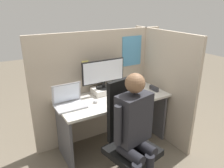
{
  "coord_description": "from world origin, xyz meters",
  "views": [
    {
      "loc": [
        -1.28,
        -1.88,
        1.85
      ],
      "look_at": [
        -0.11,
        0.15,
        0.97
      ],
      "focal_mm": 35.0,
      "sensor_mm": 36.0,
      "label": 1
    }
  ],
  "objects_px": {
    "paper_box": "(104,90)",
    "person": "(135,127)",
    "monitor": "(103,73)",
    "laptop": "(69,102)",
    "carrot_toy": "(143,96)",
    "office_chair": "(128,134)",
    "coffee_mug": "(130,85)",
    "stapler": "(154,88)"
  },
  "relations": [
    {
      "from": "laptop",
      "to": "stapler",
      "type": "height_order",
      "value": "laptop"
    },
    {
      "from": "paper_box",
      "to": "office_chair",
      "type": "distance_m",
      "value": 0.78
    },
    {
      "from": "monitor",
      "to": "office_chair",
      "type": "relative_size",
      "value": 0.52
    },
    {
      "from": "paper_box",
      "to": "stapler",
      "type": "xyz_separation_m",
      "value": [
        0.64,
        -0.26,
        -0.01
      ]
    },
    {
      "from": "paper_box",
      "to": "stapler",
      "type": "height_order",
      "value": "paper_box"
    },
    {
      "from": "monitor",
      "to": "person",
      "type": "distance_m",
      "value": 0.96
    },
    {
      "from": "coffee_mug",
      "to": "stapler",
      "type": "bearing_deg",
      "value": -49.05
    },
    {
      "from": "paper_box",
      "to": "monitor",
      "type": "xyz_separation_m",
      "value": [
        0.0,
        0.0,
        0.24
      ]
    },
    {
      "from": "paper_box",
      "to": "carrot_toy",
      "type": "relative_size",
      "value": 2.06
    },
    {
      "from": "person",
      "to": "coffee_mug",
      "type": "distance_m",
      "value": 1.07
    },
    {
      "from": "paper_box",
      "to": "person",
      "type": "xyz_separation_m",
      "value": [
        -0.14,
        -0.91,
        -0.03
      ]
    },
    {
      "from": "monitor",
      "to": "stapler",
      "type": "xyz_separation_m",
      "value": [
        0.64,
        -0.26,
        -0.25
      ]
    },
    {
      "from": "monitor",
      "to": "person",
      "type": "bearing_deg",
      "value": -98.68
    },
    {
      "from": "monitor",
      "to": "stapler",
      "type": "bearing_deg",
      "value": -22.04
    },
    {
      "from": "monitor",
      "to": "coffee_mug",
      "type": "height_order",
      "value": "monitor"
    },
    {
      "from": "paper_box",
      "to": "office_chair",
      "type": "height_order",
      "value": "office_chair"
    },
    {
      "from": "paper_box",
      "to": "office_chair",
      "type": "xyz_separation_m",
      "value": [
        -0.11,
        -0.75,
        -0.21
      ]
    },
    {
      "from": "paper_box",
      "to": "coffee_mug",
      "type": "relative_size",
      "value": 3.51
    },
    {
      "from": "paper_box",
      "to": "coffee_mug",
      "type": "bearing_deg",
      "value": 0.07
    },
    {
      "from": "laptop",
      "to": "stapler",
      "type": "relative_size",
      "value": 2.27
    },
    {
      "from": "coffee_mug",
      "to": "monitor",
      "type": "bearing_deg",
      "value": 179.69
    },
    {
      "from": "laptop",
      "to": "office_chair",
      "type": "height_order",
      "value": "office_chair"
    },
    {
      "from": "stapler",
      "to": "coffee_mug",
      "type": "bearing_deg",
      "value": 130.95
    },
    {
      "from": "laptop",
      "to": "office_chair",
      "type": "distance_m",
      "value": 0.77
    },
    {
      "from": "paper_box",
      "to": "carrot_toy",
      "type": "bearing_deg",
      "value": -44.74
    },
    {
      "from": "paper_box",
      "to": "stapler",
      "type": "distance_m",
      "value": 0.69
    },
    {
      "from": "laptop",
      "to": "office_chair",
      "type": "xyz_separation_m",
      "value": [
        0.42,
        -0.61,
        -0.22
      ]
    },
    {
      "from": "monitor",
      "to": "stapler",
      "type": "height_order",
      "value": "monitor"
    },
    {
      "from": "carrot_toy",
      "to": "person",
      "type": "bearing_deg",
      "value": -132.99
    },
    {
      "from": "office_chair",
      "to": "carrot_toy",
      "type": "bearing_deg",
      "value": 38.78
    },
    {
      "from": "carrot_toy",
      "to": "person",
      "type": "distance_m",
      "value": 0.75
    },
    {
      "from": "coffee_mug",
      "to": "office_chair",
      "type": "bearing_deg",
      "value": -125.05
    },
    {
      "from": "paper_box",
      "to": "laptop",
      "type": "bearing_deg",
      "value": -165.07
    },
    {
      "from": "coffee_mug",
      "to": "person",
      "type": "bearing_deg",
      "value": -121.46
    },
    {
      "from": "laptop",
      "to": "carrot_toy",
      "type": "height_order",
      "value": "laptop"
    },
    {
      "from": "carrot_toy",
      "to": "monitor",
      "type": "bearing_deg",
      "value": 135.04
    },
    {
      "from": "person",
      "to": "stapler",
      "type": "bearing_deg",
      "value": 39.94
    },
    {
      "from": "laptop",
      "to": "paper_box",
      "type": "bearing_deg",
      "value": 14.93
    },
    {
      "from": "monitor",
      "to": "laptop",
      "type": "distance_m",
      "value": 0.59
    },
    {
      "from": "stapler",
      "to": "person",
      "type": "relative_size",
      "value": 0.12
    },
    {
      "from": "paper_box",
      "to": "laptop",
      "type": "height_order",
      "value": "laptop"
    },
    {
      "from": "paper_box",
      "to": "person",
      "type": "distance_m",
      "value": 0.92
    }
  ]
}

